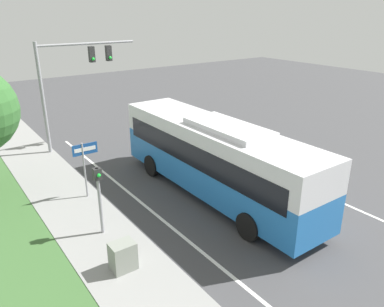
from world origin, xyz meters
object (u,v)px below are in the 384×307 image
signal_gantry (71,73)px  utility_cabinet (123,256)px  street_sign (85,160)px  bus (214,155)px  pedestrian_signal (99,190)px

signal_gantry → utility_cabinet: 13.22m
signal_gantry → street_sign: 7.49m
street_sign → utility_cabinet: 5.78m
bus → utility_cabinet: 6.44m
street_sign → utility_cabinet: size_ratio=2.76×
bus → pedestrian_signal: 5.46m
signal_gantry → utility_cabinet: signal_gantry is taller
street_sign → signal_gantry: bearing=73.2°
signal_gantry → utility_cabinet: (-3.00, -12.25, -3.95)m
bus → signal_gantry: (-2.76, 9.74, 2.57)m
street_sign → utility_cabinet: bearing=-100.1°
signal_gantry → pedestrian_signal: bearing=-105.3°
street_sign → utility_cabinet: street_sign is taller
signal_gantry → utility_cabinet: size_ratio=6.65×
bus → signal_gantry: signal_gantry is taller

